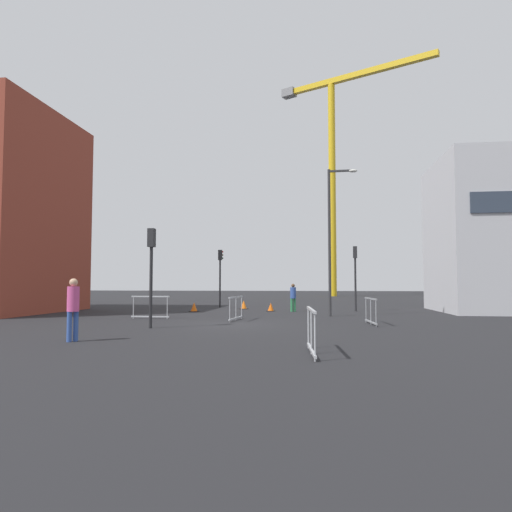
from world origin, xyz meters
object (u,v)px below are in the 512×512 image
at_px(construction_crane, 336,150).
at_px(traffic_light_corner, 355,267).
at_px(traffic_light_far, 151,261).
at_px(pedestrian_walking, 73,304).
at_px(streetlamp_tall, 333,230).
at_px(traffic_cone_striped, 194,307).
at_px(traffic_cone_on_verge, 244,305).
at_px(pedestrian_waiting, 293,295).
at_px(traffic_light_crosswalk, 220,269).
at_px(traffic_cone_orange, 271,307).

xyz_separation_m(construction_crane, traffic_light_corner, (-0.40, -31.40, -16.22)).
height_order(traffic_light_far, pedestrian_walking, traffic_light_far).
xyz_separation_m(streetlamp_tall, traffic_light_far, (-7.03, -7.04, -1.84)).
relative_size(pedestrian_walking, traffic_cone_striped, 3.35).
bearing_deg(traffic_light_corner, traffic_cone_on_verge, 167.95).
xyz_separation_m(pedestrian_walking, pedestrian_waiting, (5.68, 14.76, -0.11)).
bearing_deg(traffic_cone_striped, streetlamp_tall, -20.04).
xyz_separation_m(traffic_light_corner, traffic_cone_striped, (-9.51, -1.57, -2.37)).
distance_m(streetlamp_tall, pedestrian_waiting, 5.44).
xyz_separation_m(construction_crane, traffic_light_far, (-8.94, -42.93, -16.31)).
distance_m(construction_crane, pedestrian_waiting, 37.13).
height_order(traffic_light_corner, pedestrian_walking, traffic_light_corner).
bearing_deg(traffic_light_crosswalk, streetlamp_tall, -46.11).
xyz_separation_m(traffic_light_far, traffic_light_corner, (8.53, 11.54, 0.09)).
xyz_separation_m(traffic_light_corner, pedestrian_walking, (-9.38, -15.64, -1.55)).
xyz_separation_m(traffic_light_corner, traffic_cone_orange, (-5.05, -0.59, -2.39)).
bearing_deg(construction_crane, streetlamp_tall, -93.03).
bearing_deg(pedestrian_waiting, traffic_cone_orange, 167.74).
distance_m(streetlamp_tall, pedestrian_walking, 14.04).
relative_size(traffic_cone_orange, traffic_cone_on_verge, 0.90).
bearing_deg(traffic_light_far, streetlamp_tall, 45.03).
bearing_deg(streetlamp_tall, traffic_light_crosswalk, 133.89).
distance_m(streetlamp_tall, traffic_cone_striped, 9.47).
relative_size(streetlamp_tall, traffic_light_corner, 1.94).
height_order(traffic_light_far, traffic_light_corner, traffic_light_corner).
relative_size(traffic_light_far, traffic_cone_orange, 7.42).
height_order(streetlamp_tall, traffic_light_corner, streetlamp_tall).
distance_m(construction_crane, traffic_light_corner, 35.34).
bearing_deg(pedestrian_walking, traffic_light_corner, 59.06).
bearing_deg(traffic_light_far, traffic_cone_striped, 95.58).
height_order(traffic_cone_orange, traffic_cone_on_verge, traffic_cone_on_verge).
distance_m(pedestrian_walking, traffic_cone_orange, 15.68).
bearing_deg(streetlamp_tall, traffic_cone_striped, 159.96).
bearing_deg(streetlamp_tall, traffic_cone_on_verge, 132.63).
bearing_deg(pedestrian_walking, traffic_light_far, 78.41).
height_order(traffic_cone_on_verge, traffic_cone_striped, traffic_cone_on_verge).
distance_m(traffic_light_crosswalk, traffic_cone_on_verge, 3.55).
bearing_deg(traffic_cone_orange, pedestrian_walking, -106.02).
xyz_separation_m(construction_crane, traffic_cone_on_verge, (-7.42, -29.90, -18.58)).
bearing_deg(streetlamp_tall, pedestrian_waiting, 121.31).
bearing_deg(traffic_cone_orange, traffic_light_corner, 6.62).
xyz_separation_m(traffic_light_far, traffic_cone_striped, (-0.97, 9.96, -2.28)).
distance_m(traffic_light_crosswalk, pedestrian_walking, 18.96).
height_order(traffic_light_corner, traffic_cone_orange, traffic_light_corner).
bearing_deg(pedestrian_walking, traffic_cone_striped, 90.54).
bearing_deg(traffic_light_crosswalk, traffic_light_corner, -19.93).
xyz_separation_m(construction_crane, streetlamp_tall, (-1.90, -35.89, -14.47)).
bearing_deg(traffic_cone_orange, construction_crane, 80.32).
bearing_deg(traffic_light_far, pedestrian_waiting, 65.59).
height_order(construction_crane, traffic_light_far, construction_crane).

